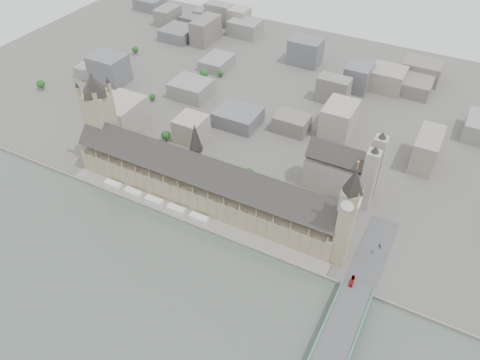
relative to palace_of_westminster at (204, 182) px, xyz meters
The scene contains 14 objects.
ground 30.06m from the palace_of_westminster, 90.00° to the right, with size 900.00×900.00×0.00m, color #595651.
river_thames 186.09m from the palace_of_westminster, 90.00° to the right, with size 600.00×600.00×0.00m, color #455247.
embankment_wall 40.67m from the palace_of_westminster, 90.00° to the right, with size 600.00×1.50×3.00m, color gray.
river_terrace 34.80m from the palace_of_westminster, 90.00° to the right, with size 270.00×15.00×2.00m, color gray.
terrace_tents 51.60m from the palace_of_westminster, 146.28° to the right, with size 118.00×7.00×4.00m.
palace_of_westminster is the anchor object (origin of this frame).
elizabeth_tower 142.94m from the palace_of_westminster, ahead, with size 17.00×17.00×107.50m.
victoria_tower 126.41m from the palace_of_westminster, behind, with size 30.00×30.00×100.00m.
central_tower 37.14m from the palace_of_westminster, 147.79° to the left, with size 13.00×13.00×48.00m.
westminster_abbey 134.09m from the palace_of_westminster, 34.17° to the left, with size 68.00×36.00×64.00m.
city_skyline_inland 225.33m from the palace_of_westminster, 90.00° to the left, with size 720.00×360.00×38.00m, color gray, non-canonical shape.
park_trees 44.22m from the palace_of_westminster, 103.94° to the left, with size 110.00×30.00×15.00m, color #1A491A, non-canonical shape.
red_bus_north 161.05m from the palace_of_westminster, 13.04° to the right, with size 2.57×10.99×3.06m, color red.
car_approach 166.97m from the palace_of_westminster, ahead, with size 1.90×4.67×1.36m, color gray.
Camera 1 is at (183.57, -255.91, 309.70)m, focal length 35.00 mm.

